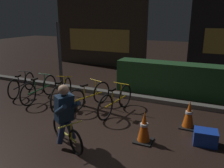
# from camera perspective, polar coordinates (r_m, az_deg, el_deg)

# --- Properties ---
(ground_plane) EXTENTS (40.00, 40.00, 0.00)m
(ground_plane) POSITION_cam_1_polar(r_m,az_deg,el_deg) (5.28, -4.76, -10.86)
(ground_plane) COLOR black
(sidewalk_curb) EXTENTS (12.00, 0.24, 0.12)m
(sidewalk_curb) POSITION_cam_1_polar(r_m,az_deg,el_deg) (7.10, 3.87, -2.96)
(sidewalk_curb) COLOR #56544F
(sidewalk_curb) RESTS_ON ground
(hedge_row) EXTENTS (4.80, 0.70, 1.03)m
(hedge_row) POSITION_cam_1_polar(r_m,az_deg,el_deg) (7.44, 19.55, 0.72)
(hedge_row) COLOR #214723
(hedge_row) RESTS_ON ground
(storefront_left) EXTENTS (4.81, 0.54, 3.68)m
(storefront_left) POSITION_cam_1_polar(r_m,az_deg,el_deg) (11.90, -2.94, 13.68)
(storefront_left) COLOR #42382D
(storefront_left) RESTS_ON ground
(street_post) EXTENTS (0.10, 0.10, 2.29)m
(street_post) POSITION_cam_1_polar(r_m,az_deg,el_deg) (6.77, -12.90, 5.24)
(street_post) COLOR #2D2D33
(street_post) RESTS_ON ground
(parked_bike_leftmost) EXTENTS (0.51, 1.50, 0.71)m
(parked_bike_leftmost) POSITION_cam_1_polar(r_m,az_deg,el_deg) (7.86, -21.72, -0.14)
(parked_bike_leftmost) COLOR black
(parked_bike_leftmost) RESTS_ON ground
(parked_bike_left_mid) EXTENTS (0.46, 1.64, 0.76)m
(parked_bike_left_mid) POSITION_cam_1_polar(r_m,az_deg,el_deg) (7.13, -17.78, -1.23)
(parked_bike_left_mid) COLOR black
(parked_bike_left_mid) RESTS_ON ground
(parked_bike_center_left) EXTENTS (0.58, 1.63, 0.78)m
(parked_bike_center_left) POSITION_cam_1_polar(r_m,az_deg,el_deg) (6.55, -12.49, -2.28)
(parked_bike_center_left) COLOR black
(parked_bike_center_left) RESTS_ON ground
(parked_bike_center_right) EXTENTS (0.58, 1.52, 0.74)m
(parked_bike_center_right) POSITION_cam_1_polar(r_m,az_deg,el_deg) (6.28, -5.79, -2.99)
(parked_bike_center_right) COLOR black
(parked_bike_center_right) RESTS_ON ground
(parked_bike_right_mid) EXTENTS (0.46, 1.62, 0.75)m
(parked_bike_right_mid) POSITION_cam_1_polar(r_m,az_deg,el_deg) (5.86, 0.97, -4.26)
(parked_bike_right_mid) COLOR black
(parked_bike_right_mid) RESTS_ON ground
(traffic_cone_near) EXTENTS (0.36, 0.36, 0.65)m
(traffic_cone_near) POSITION_cam_1_polar(r_m,az_deg,el_deg) (4.63, 8.08, -10.72)
(traffic_cone_near) COLOR black
(traffic_cone_near) RESTS_ON ground
(traffic_cone_far) EXTENTS (0.36, 0.36, 0.65)m
(traffic_cone_far) POSITION_cam_1_polar(r_m,az_deg,el_deg) (5.42, 18.78, -7.33)
(traffic_cone_far) COLOR black
(traffic_cone_far) RESTS_ON ground
(blue_crate) EXTENTS (0.47, 0.36, 0.30)m
(blue_crate) POSITION_cam_1_polar(r_m,az_deg,el_deg) (4.93, 22.45, -12.30)
(blue_crate) COLOR #193DB7
(blue_crate) RESTS_ON ground
(cyclist) EXTENTS (1.07, 0.67, 1.25)m
(cyclist) POSITION_cam_1_polar(r_m,az_deg,el_deg) (4.42, -11.43, -7.78)
(cyclist) COLOR black
(cyclist) RESTS_ON ground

